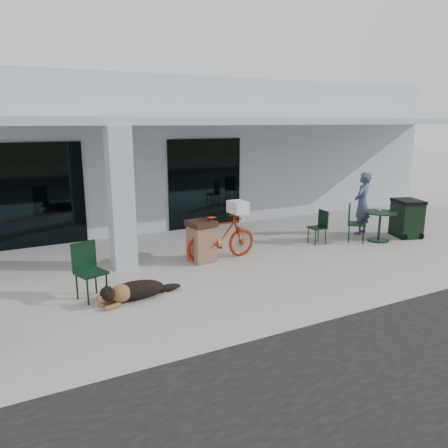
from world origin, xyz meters
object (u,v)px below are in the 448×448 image
trash_receptacle (201,241)px  wheeled_bin (407,218)px  dog (136,289)px  cafe_chair_near (91,272)px  cafe_chair_far_b (317,227)px  cafe_table_far (379,226)px  cafe_chair_far_a (357,223)px  bicycle (221,237)px  person (362,203)px

trash_receptacle → wheeled_bin: wheeled_bin is taller
dog → cafe_chair_near: cafe_chair_near is taller
cafe_chair_near → cafe_chair_far_b: size_ratio=1.18×
cafe_table_far → wheeled_bin: wheeled_bin is taller
cafe_chair_far_a → cafe_chair_far_b: 1.12m
bicycle → cafe_chair_far_b: size_ratio=2.01×
cafe_chair_far_b → wheeled_bin: (2.73, -0.59, 0.08)m
dog → person: size_ratio=0.68×
person → cafe_table_far: bearing=56.1°
cafe_table_far → person: 0.97m
cafe_table_far → wheeled_bin: 1.06m
bicycle → person: bearing=-88.6°
trash_receptacle → cafe_chair_far_b: bearing=-0.3°
bicycle → person: size_ratio=1.00×
cafe_chair_far_b → trash_receptacle: (-3.40, 0.02, 0.04)m
cafe_chair_far_a → cafe_table_far: bearing=-64.9°
bicycle → cafe_chair_near: bearing=105.3°
dog → cafe_chair_far_a: bearing=-5.6°
bicycle → cafe_chair_near: bicycle is taller
cafe_chair_near → person: (7.94, 1.30, 0.37)m
dog → cafe_chair_far_a: cafe_chair_far_a is taller
dog → cafe_chair_near: (-0.71, 0.39, 0.32)m
wheeled_bin → person: bearing=156.5°
cafe_table_far → person: size_ratio=0.49×
cafe_chair_near → wheeled_bin: 8.86m
bicycle → dog: bearing=117.1°
trash_receptacle → wheeled_bin: bearing=-5.7°
cafe_chair_far_a → trash_receptacle: size_ratio=1.06×
cafe_chair_far_a → person: (0.76, 0.60, 0.38)m
trash_receptacle → bicycle: bearing=-8.6°
cafe_table_far → trash_receptacle: (-5.08, 0.60, 0.08)m
cafe_chair_near → cafe_chair_far_b: (6.12, 1.06, -0.08)m
dog → cafe_chair_far_b: size_ratio=1.37×
cafe_chair_near → trash_receptacle: cafe_chair_near is taller
cafe_table_far → cafe_chair_far_a: bearing=160.7°
bicycle → dog: (-2.50, -1.40, -0.34)m
wheeled_bin → bicycle: bearing=-166.6°
bicycle → cafe_chair_far_b: bearing=-91.1°
bicycle → trash_receptacle: size_ratio=1.84×
bicycle → trash_receptacle: 0.50m
bicycle → cafe_chair_far_a: bearing=-96.6°
trash_receptacle → dog: bearing=-143.8°
cafe_table_far → cafe_chair_far_b: 1.78m
cafe_chair_near → wheeled_bin: wheeled_bin is taller
cafe_chair_near → cafe_table_far: (7.80, 0.48, -0.12)m
cafe_chair_far_b → person: person is taller
cafe_table_far → cafe_chair_far_b: size_ratio=0.97×
cafe_chair_near → cafe_table_far: 7.81m
cafe_chair_near → person: person is taller
cafe_chair_near → cafe_chair_far_a: 7.21m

